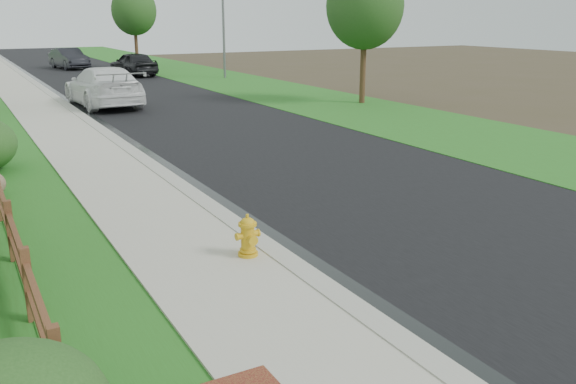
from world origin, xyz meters
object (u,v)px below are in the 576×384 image
dark_car_mid (133,64)px  ranch_fence (4,209)px  fire_hydrant (248,237)px  streetlight (221,8)px  white_suv (103,86)px

dark_car_mid → ranch_fence: bearing=62.7°
fire_hydrant → streetlight: size_ratio=0.09×
ranch_fence → white_suv: (5.60, 16.87, 0.30)m
dark_car_mid → fire_hydrant: bearing=69.9°
white_suv → streetlight: size_ratio=0.77×
ranch_fence → dark_car_mid: (10.74, 30.80, 0.22)m
fire_hydrant → ranch_fence: bearing=139.1°
fire_hydrant → dark_car_mid: 34.61m
dark_car_mid → streetlight: 7.52m
dark_car_mid → streetlight: (4.72, -4.56, 3.67)m
fire_hydrant → dark_car_mid: bearing=77.9°
white_suv → fire_hydrant: bearing=81.8°
white_suv → dark_car_mid: (5.14, 13.94, -0.08)m
fire_hydrant → white_suv: 20.02m
fire_hydrant → white_suv: size_ratio=0.12×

